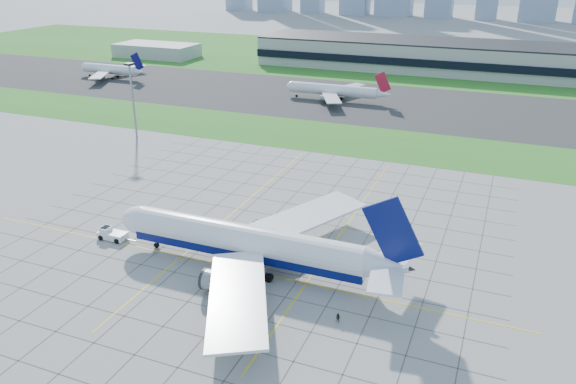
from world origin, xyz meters
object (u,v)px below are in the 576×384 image
object	(u,v)px
light_mast	(132,91)
crew_far	(338,318)
airliner	(249,243)
crew_near	(105,233)
distant_jet_1	(335,90)
pushback_tug	(111,234)
distant_jet_0	(111,69)

from	to	relation	value
light_mast	crew_far	bearing A→B (deg)	-38.20
light_mast	airliner	world-z (taller)	light_mast
light_mast	crew_near	bearing A→B (deg)	-59.10
light_mast	distant_jet_1	size ratio (longest dim) A/B	0.57
airliner	pushback_tug	size ratio (longest dim) A/B	6.90
crew_near	pushback_tug	bearing A→B (deg)	-67.67
light_mast	crew_far	distance (m)	124.83
pushback_tug	light_mast	bearing A→B (deg)	121.81
crew_far	distant_jet_1	distance (m)	161.91
pushback_tug	distant_jet_1	distance (m)	143.50
pushback_tug	distant_jet_1	bearing A→B (deg)	87.24
light_mast	crew_far	size ratio (longest dim) A/B	14.45
airliner	distant_jet_0	xyz separation A→B (m)	(-148.96, 145.83, -1.06)
light_mast	crew_far	world-z (taller)	light_mast
airliner	pushback_tug	xyz separation A→B (m)	(-33.99, -0.39, -4.38)
crew_far	distant_jet_1	size ratio (longest dim) A/B	0.04
pushback_tug	airliner	bearing A→B (deg)	0.47
crew_near	crew_far	xyz separation A→B (m)	(57.97, -10.79, -0.10)
distant_jet_0	distant_jet_1	xyz separation A→B (m)	(121.41, -2.91, 0.00)
airliner	distant_jet_1	bearing A→B (deg)	100.72
crew_near	distant_jet_1	world-z (taller)	distant_jet_1
crew_near	distant_jet_1	bearing A→B (deg)	21.37
crew_near	distant_jet_1	distance (m)	143.52
airliner	distant_jet_1	size ratio (longest dim) A/B	1.47
airliner	light_mast	bearing A→B (deg)	138.74
distant_jet_1	distant_jet_0	bearing A→B (deg)	178.63
airliner	distant_jet_0	bearing A→B (deg)	135.42
crew_far	airliner	bearing A→B (deg)	172.49
airliner	crew_near	world-z (taller)	airliner
crew_near	crew_far	size ratio (longest dim) A/B	1.11
crew_near	crew_far	world-z (taller)	crew_near
distant_jet_0	crew_far	bearing A→B (deg)	-42.52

